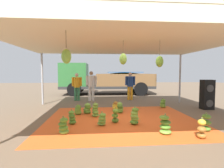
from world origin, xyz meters
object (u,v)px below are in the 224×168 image
Objects in this scene: banana_bunch_0 at (78,110)px; worker_2 at (91,84)px; banana_bunch_4 at (163,104)px; banana_bunch_8 at (102,120)px; banana_bunch_9 at (116,106)px; banana_bunch_5 at (95,110)px; banana_bunch_6 at (206,123)px; cargo_truck_main at (103,79)px; banana_bunch_13 at (115,116)px; banana_bunch_10 at (165,125)px; speaker_stack at (207,95)px; banana_bunch_3 at (135,116)px; worker_0 at (77,85)px; banana_bunch_11 at (64,126)px; banana_bunch_1 at (72,118)px; banana_bunch_12 at (120,108)px; banana_bunch_2 at (87,109)px; banana_bunch_7 at (202,130)px; worker_1 at (130,84)px.

banana_bunch_0 is 3.49m from worker_2.
worker_2 is (-3.52, 2.31, 0.83)m from banana_bunch_4.
banana_bunch_9 is at bearing 72.91° from banana_bunch_8.
banana_bunch_5 is 1.07× the size of banana_bunch_6.
worker_2 is (-3.52, 5.58, 0.81)m from banana_bunch_6.
banana_bunch_13 is at bearing -88.81° from cargo_truck_main.
banana_bunch_10 is 4.36m from speaker_stack.
speaker_stack reaches higher than banana_bunch_13.
banana_bunch_4 is at bearing 52.19° from banana_bunch_3.
banana_bunch_6 is at bearing -52.71° from worker_0.
banana_bunch_11 is 0.07× the size of cargo_truck_main.
banana_bunch_3 is 1.10× the size of banana_bunch_6.
banana_bunch_8 is (-1.07, -0.05, -0.07)m from banana_bunch_3.
banana_bunch_4 is at bearing 30.24° from banana_bunch_1.
cargo_truck_main reaches higher than banana_bunch_8.
banana_bunch_5 is at bearing -153.07° from banana_bunch_12.
banana_bunch_7 is (3.07, -2.93, 0.03)m from banana_bunch_2.
banana_bunch_1 is 1.10× the size of banana_bunch_8.
banana_bunch_10 is 9.01m from cargo_truck_main.
banana_bunch_3 is 1.03× the size of banana_bunch_5.
banana_bunch_2 is (0.37, 0.14, 0.01)m from banana_bunch_0.
banana_bunch_2 is 4.28m from banana_bunch_6.
worker_1 reaches higher than banana_bunch_7.
worker_2 reaches higher than banana_bunch_13.
banana_bunch_10 is (1.72, -0.87, 0.05)m from banana_bunch_8.
worker_2 is at bearing 112.41° from banana_bunch_12.
worker_0 reaches higher than banana_bunch_3.
banana_bunch_1 is 0.91× the size of banana_bunch_7.
banana_bunch_13 is 0.32× the size of worker_0.
banana_bunch_6 is at bearing 48.93° from banana_bunch_7.
worker_2 is (-0.97, 4.58, 0.81)m from banana_bunch_13.
banana_bunch_5 is 1.15m from banana_bunch_12.
banana_bunch_9 is (-2.34, -0.41, -0.00)m from banana_bunch_4.
banana_bunch_9 is at bearing -54.85° from worker_0.
banana_bunch_13 is (0.68, -0.87, -0.02)m from banana_bunch_5.
banana_bunch_7 reaches higher than banana_bunch_11.
worker_2 reaches higher than banana_bunch_5.
worker_2 is (0.41, 3.36, 0.84)m from banana_bunch_0.
banana_bunch_13 is (-2.05, 1.56, -0.01)m from banana_bunch_7.
banana_bunch_10 is at bearing -69.84° from banana_bunch_12.
worker_0 is (-4.40, 5.77, 0.74)m from banana_bunch_6.
speaker_stack is at bearing 24.52° from banana_bunch_11.
banana_bunch_4 is at bearing 23.60° from banana_bunch_5.
banana_bunch_0 is 1.85m from banana_bunch_13.
banana_bunch_0 is 0.86× the size of banana_bunch_11.
banana_bunch_3 is 1.62m from banana_bunch_12.
banana_bunch_1 is 0.93× the size of banana_bunch_6.
worker_2 reaches higher than banana_bunch_9.
banana_bunch_5 is 1.25× the size of banana_bunch_8.
banana_bunch_9 is at bearing 22.02° from banana_bunch_0.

